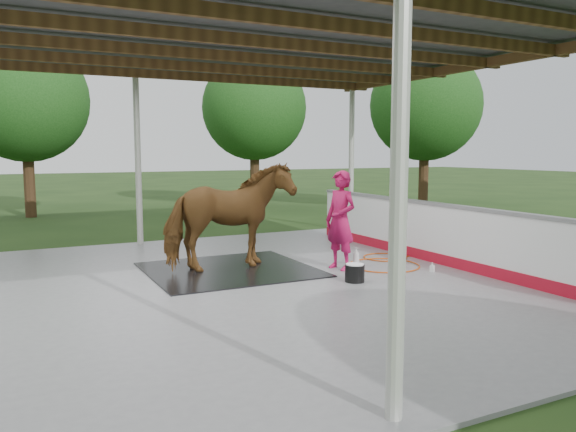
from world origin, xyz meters
name	(u,v)px	position (x,y,z in m)	size (l,w,h in m)	color
ground	(206,292)	(0.00, 0.00, 0.00)	(100.00, 100.00, 0.00)	#1E3814
concrete_slab	(206,291)	(0.00, 0.00, 0.03)	(12.00, 10.00, 0.05)	slate
pavilion_structure	(202,28)	(0.00, 0.00, 3.97)	(12.60, 10.60, 4.05)	beige
dasher_board	(437,234)	(4.60, 0.00, 0.59)	(0.16, 8.00, 1.15)	#B00E22
tree_belt	(202,51)	(0.30, 0.90, 3.79)	(28.00, 28.00, 5.80)	#382314
rubber_mat	(230,270)	(0.82, 1.14, 0.06)	(2.85, 2.68, 0.02)	black
horse	(229,216)	(0.82, 1.14, 1.02)	(1.03, 2.25, 1.90)	brown
handler	(341,220)	(2.64, 0.34, 0.94)	(0.65, 0.42, 1.78)	#AE124A
wash_bucket	(355,273)	(2.32, -0.62, 0.20)	(0.32, 0.32, 0.30)	black
soap_bottle_a	(356,257)	(3.07, 0.46, 0.22)	(0.13, 0.13, 0.34)	silver
soap_bottle_b	(432,267)	(3.97, -0.59, 0.13)	(0.07, 0.08, 0.16)	#338CD8
hose_coil	(385,263)	(3.68, 0.40, 0.06)	(2.37, 1.72, 0.02)	#B9450D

